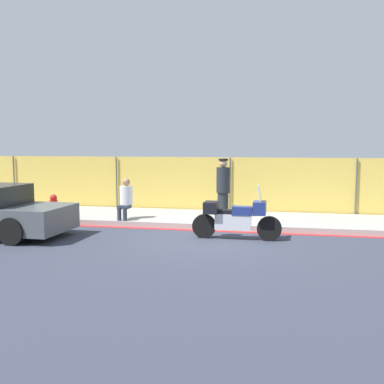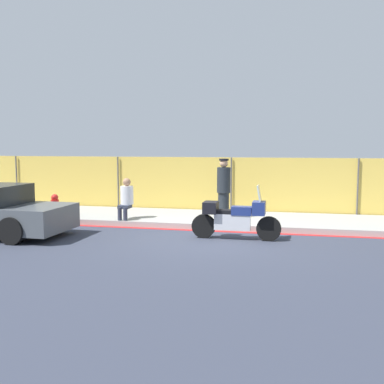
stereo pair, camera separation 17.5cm
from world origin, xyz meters
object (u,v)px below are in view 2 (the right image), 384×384
officer_standing (224,188)px  person_seated_on_curb (126,197)px  motorcycle (235,218)px  fire_hydrant (55,205)px

officer_standing → person_seated_on_curb: officer_standing is taller
motorcycle → officer_standing: (-0.64, 2.33, 0.54)m
person_seated_on_curb → fire_hydrant: bearing=179.6°
motorcycle → officer_standing: 2.48m
motorcycle → person_seated_on_curb: size_ratio=1.85×
motorcycle → person_seated_on_curb: (-3.53, 1.49, 0.29)m
fire_hydrant → motorcycle: bearing=-14.2°
officer_standing → fire_hydrant: officer_standing is taller
officer_standing → fire_hydrant: 5.41m
officer_standing → motorcycle: bearing=-74.7°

